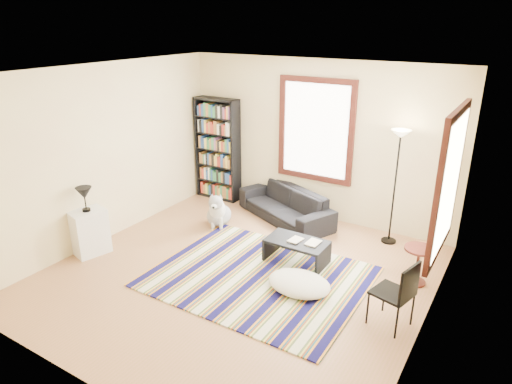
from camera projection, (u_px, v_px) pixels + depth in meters
The scene contains 21 objects.
floor at pixel (238, 278), 6.50m from camera, with size 5.00×5.00×0.10m, color #A36A4A.
ceiling at pixel (234, 69), 5.46m from camera, with size 5.00×5.00×0.10m, color white.
wall_back at pixel (317, 140), 8.01m from camera, with size 5.00×0.10×2.80m, color beige.
wall_front at pixel (72, 267), 3.95m from camera, with size 5.00×0.10×2.80m, color beige.
wall_left at pixel (103, 154), 7.23m from camera, with size 0.10×5.00×2.80m, color beige.
wall_right at pixel (440, 226), 4.73m from camera, with size 0.10×5.00×2.80m, color beige.
window_back at pixel (316, 130), 7.87m from camera, with size 1.20×0.06×1.60m, color white.
window_right at pixel (449, 184), 5.34m from camera, with size 0.06×1.20×1.60m, color white.
rug at pixel (258, 277), 6.42m from camera, with size 2.89×2.31×0.02m, color #0E0D41.
sofa at pixel (285, 205), 8.17m from camera, with size 1.93×0.75×0.56m, color black.
bookshelf at pixel (218, 149), 8.95m from camera, with size 0.90×0.30×2.00m, color black.
coffee_table at pixel (297, 251), 6.75m from camera, with size 0.90×0.50×0.36m, color black.
book_a at pixel (291, 238), 6.73m from camera, with size 0.17×0.22×0.02m, color beige.
book_b at pixel (308, 241), 6.65m from camera, with size 0.18×0.25×0.02m, color beige.
floor_cushion at pixel (299, 283), 6.08m from camera, with size 0.86×0.65×0.22m, color beige.
floor_lamp at pixel (395, 188), 7.11m from camera, with size 0.30×0.30×1.86m, color black, non-canonical shape.
side_table at pixel (417, 266), 6.19m from camera, with size 0.40×0.40×0.54m, color #3F160F.
folding_chair at pixel (392, 293), 5.29m from camera, with size 0.42×0.40×0.86m, color black.
white_cabinet at pixel (90, 232), 6.98m from camera, with size 0.38×0.50×0.70m, color white.
table_lamp at pixel (85, 199), 6.79m from camera, with size 0.24×0.24×0.38m, color black, non-canonical shape.
dog at pixel (219, 209), 7.93m from camera, with size 0.45×0.63×0.63m, color #ACACAC, non-canonical shape.
Camera 1 is at (3.17, -4.66, 3.43)m, focal length 32.00 mm.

